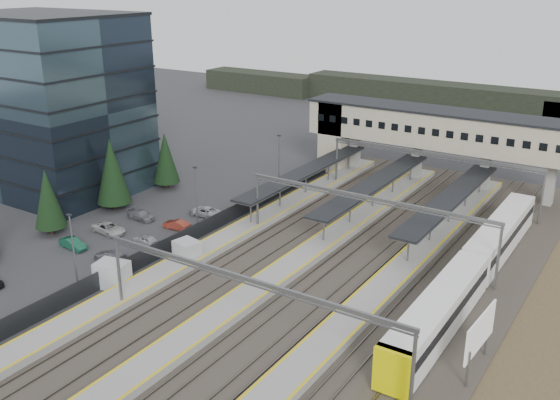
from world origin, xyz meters
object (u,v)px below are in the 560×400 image
Objects in this scene: footbridge at (424,130)px; billboard at (480,334)px; relay_cabin_near at (112,274)px; office_building at (47,103)px; relay_cabin_far at (187,251)px; train at (473,271)px.

footbridge is 6.79× the size of billboard.
footbridge reaches higher than relay_cabin_near.
relay_cabin_near is at bearing -30.05° from office_building.
billboard is (34.29, 5.26, 2.11)m from relay_cabin_near.
footbridge is (43.70, 30.00, -4.26)m from office_building.
office_building reaches higher than relay_cabin_near.
relay_cabin_far is at bearing -106.08° from footbridge.
footbridge reaches higher than relay_cabin_far.
footbridge reaches higher than train.
office_building is 0.61× the size of train.
office_building is 0.60× the size of footbridge.
relay_cabin_far is at bearing 73.77° from relay_cabin_near.
footbridge is 1.01× the size of train.
office_building is at bearing -179.07° from train.
office_building reaches higher than billboard.
train is at bearing 31.46° from relay_cabin_near.
footbridge is at bearing 73.90° from relay_cabin_near.
billboard is at bearing -63.92° from footbridge.
relay_cabin_near is 1.21× the size of relay_cabin_far.
train is 13.84m from billboard.
relay_cabin_near is 8.69m from relay_cabin_far.
train is (16.30, -29.03, -5.87)m from footbridge.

